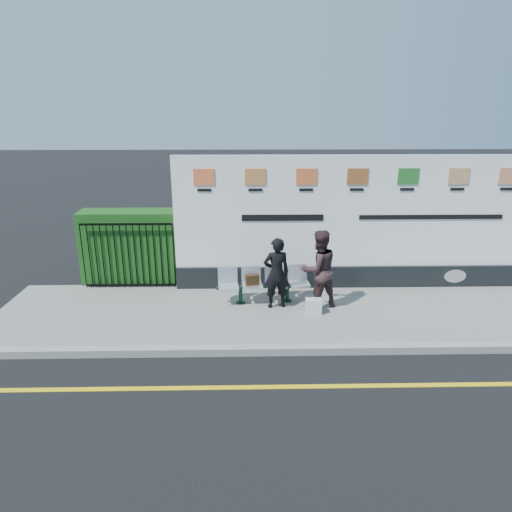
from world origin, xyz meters
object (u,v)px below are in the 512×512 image
Objects in this scene: bench at (264,293)px; woman_left at (276,273)px; billboard at (353,232)px; woman_right at (319,269)px.

bench is 1.29× the size of woman_left.
woman_left is at bearing -147.39° from billboard.
billboard is at bearing -151.61° from woman_right.
billboard reaches higher than woman_right.
billboard is at bearing 18.87° from bench.
woman_left is 0.86m from woman_right.
billboard is 2.20m from woman_left.
bench is at bearing -35.37° from woman_right.
woman_right is at bearing -17.90° from bench.
woman_left is at bearing -49.05° from bench.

